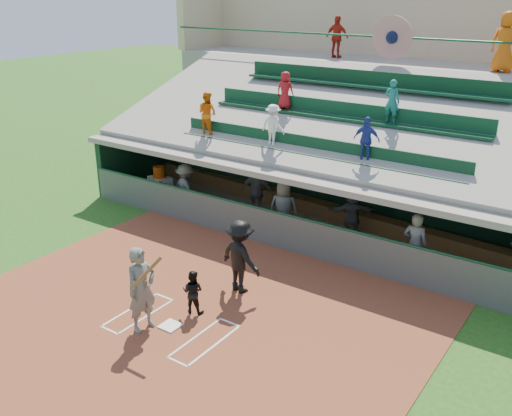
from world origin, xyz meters
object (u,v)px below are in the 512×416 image
Objects in this scene: catcher at (193,292)px; home_plate at (170,326)px; white_table at (160,187)px; water_cooler at (159,172)px; batter_at_plate at (142,289)px.

home_plate is at bearing 71.49° from catcher.
white_table is 2.02× the size of water_cooler.
home_plate is 8.81m from water_cooler.
water_cooler is (-6.18, 6.20, 0.95)m from home_plate.
batter_at_plate is at bearing -138.56° from home_plate.
white_table is (-6.19, 6.23, 0.37)m from home_plate.
batter_at_plate reaches higher than water_cooler.
home_plate is 0.95m from catcher.
batter_at_plate reaches higher than catcher.
white_table is at bearing 134.82° from home_plate.
home_plate is 0.40× the size of catcher.
home_plate is at bearing 41.44° from batter_at_plate.
batter_at_plate is (-0.43, -0.38, 0.99)m from home_plate.
batter_at_plate is at bearing -28.80° from white_table.
catcher is 2.58× the size of water_cooler.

